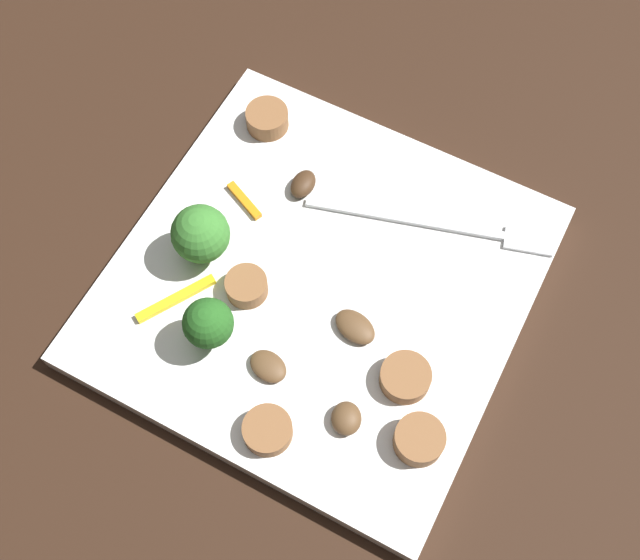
# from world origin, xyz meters

# --- Properties ---
(ground_plane) EXTENTS (1.40, 1.40, 0.00)m
(ground_plane) POSITION_xyz_m (0.00, 0.00, 0.00)
(ground_plane) COLOR black
(plate) EXTENTS (0.28, 0.28, 0.02)m
(plate) POSITION_xyz_m (0.00, 0.00, 0.01)
(plate) COLOR white
(plate) RESTS_ON ground_plane
(fork) EXTENTS (0.18, 0.06, 0.00)m
(fork) POSITION_xyz_m (0.06, 0.08, 0.02)
(fork) COLOR silver
(fork) RESTS_ON plate
(broccoli_floret_0) EXTENTS (0.04, 0.04, 0.05)m
(broccoli_floret_0) POSITION_xyz_m (-0.08, -0.02, 0.05)
(broccoli_floret_0) COLOR #408630
(broccoli_floret_0) RESTS_ON plate
(broccoli_floret_1) EXTENTS (0.03, 0.03, 0.05)m
(broccoli_floret_1) POSITION_xyz_m (-0.04, -0.07, 0.05)
(broccoli_floret_1) COLOR #296420
(broccoli_floret_1) RESTS_ON plate
(sausage_slice_0) EXTENTS (0.04, 0.04, 0.02)m
(sausage_slice_0) POSITION_xyz_m (-0.10, 0.10, 0.02)
(sausage_slice_0) COLOR brown
(sausage_slice_0) RESTS_ON plate
(sausage_slice_1) EXTENTS (0.04, 0.04, 0.01)m
(sausage_slice_1) POSITION_xyz_m (0.02, -0.11, 0.02)
(sausage_slice_1) COLOR brown
(sausage_slice_1) RESTS_ON plate
(sausage_slice_2) EXTENTS (0.04, 0.04, 0.01)m
(sausage_slice_2) POSITION_xyz_m (0.08, -0.04, 0.02)
(sausage_slice_2) COLOR brown
(sausage_slice_2) RESTS_ON plate
(sausage_slice_3) EXTENTS (0.04, 0.04, 0.01)m
(sausage_slice_3) POSITION_xyz_m (-0.04, -0.03, 0.02)
(sausage_slice_3) COLOR brown
(sausage_slice_3) RESTS_ON plate
(sausage_slice_4) EXTENTS (0.04, 0.04, 0.02)m
(sausage_slice_4) POSITION_xyz_m (0.11, -0.07, 0.02)
(sausage_slice_4) COLOR brown
(sausage_slice_4) RESTS_ON plate
(mushroom_0) EXTENTS (0.02, 0.02, 0.01)m
(mushroom_0) POSITION_xyz_m (-0.05, 0.06, 0.02)
(mushroom_0) COLOR #422B19
(mushroom_0) RESTS_ON plate
(mushroom_1) EXTENTS (0.03, 0.02, 0.01)m
(mushroom_1) POSITION_xyz_m (-0.00, -0.07, 0.02)
(mushroom_1) COLOR brown
(mushroom_1) RESTS_ON plate
(mushroom_2) EXTENTS (0.03, 0.03, 0.01)m
(mushroom_2) POSITION_xyz_m (0.06, -0.08, 0.02)
(mushroom_2) COLOR brown
(mushroom_2) RESTS_ON plate
(mushroom_3) EXTENTS (0.03, 0.03, 0.01)m
(mushroom_3) POSITION_xyz_m (0.04, -0.02, 0.02)
(mushroom_3) COLOR brown
(mushroom_3) RESTS_ON plate
(pepper_strip_0) EXTENTS (0.04, 0.05, 0.00)m
(pepper_strip_0) POSITION_xyz_m (-0.08, -0.06, 0.02)
(pepper_strip_0) COLOR yellow
(pepper_strip_0) RESTS_ON plate
(pepper_strip_1) EXTENTS (0.04, 0.02, 0.00)m
(pepper_strip_1) POSITION_xyz_m (-0.08, 0.03, 0.02)
(pepper_strip_1) COLOR orange
(pepper_strip_1) RESTS_ON plate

